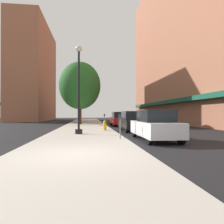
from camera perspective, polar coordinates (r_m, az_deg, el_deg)
ground_plane at (r=25.10m, az=1.72°, el=-3.78°), size 90.00×90.00×0.00m
sidewalk_slab at (r=25.84m, az=-7.44°, el=-3.55°), size 4.80×50.00×0.12m
building_right_brick at (r=34.42m, az=20.26°, el=19.85°), size 6.80×40.00×26.80m
building_far_background at (r=46.01m, az=-21.15°, el=10.06°), size 6.80×18.00×19.67m
lamppost at (r=13.66m, az=-9.39°, el=6.86°), size 0.48×0.48×5.90m
fire_hydrant at (r=16.16m, az=-2.05°, el=-3.80°), size 0.33×0.26×0.79m
parking_meter_near at (r=21.67m, az=-2.17°, el=-1.80°), size 0.14×0.09×1.31m
parking_meter_far at (r=10.81m, az=2.32°, el=-3.20°), size 0.14×0.09×1.31m
tree_near at (r=36.24m, az=-9.36°, el=5.85°), size 4.95×4.95×8.17m
tree_mid at (r=31.16m, az=-8.98°, el=5.58°), size 4.28×4.28×7.08m
tree_far at (r=25.73m, az=-9.07°, el=7.37°), size 5.15×5.15×7.81m
car_white at (r=11.37m, az=12.03°, el=-3.77°), size 1.80×4.30×1.66m
car_black at (r=16.88m, az=5.81°, el=-2.67°), size 1.80×4.30×1.66m
car_red at (r=24.07m, az=2.06°, el=-2.00°), size 1.80×4.30×1.66m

